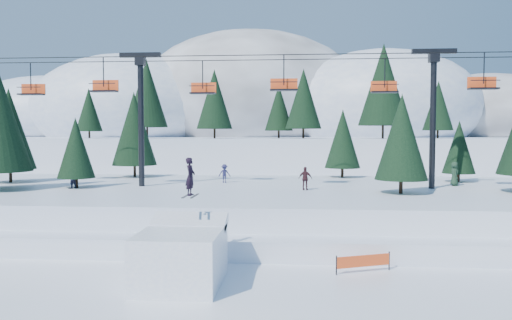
# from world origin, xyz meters

# --- Properties ---
(ground) EXTENTS (160.00, 160.00, 0.00)m
(ground) POSITION_xyz_m (0.00, 0.00, 0.00)
(ground) COLOR white
(ground) RESTS_ON ground
(mid_shelf) EXTENTS (70.00, 22.00, 2.50)m
(mid_shelf) POSITION_xyz_m (0.00, 18.00, 1.25)
(mid_shelf) COLOR white
(mid_shelf) RESTS_ON ground
(berm) EXTENTS (70.00, 6.00, 1.10)m
(berm) POSITION_xyz_m (0.00, 8.00, 0.55)
(berm) COLOR white
(berm) RESTS_ON ground
(mountain_ridge) EXTENTS (119.00, 60.58, 26.46)m
(mountain_ridge) POSITION_xyz_m (-5.08, 73.34, 9.64)
(mountain_ridge) COLOR white
(mountain_ridge) RESTS_ON ground
(jump_kicker) EXTENTS (3.49, 4.75, 5.47)m
(jump_kicker) POSITION_xyz_m (-2.04, 1.39, 1.30)
(jump_kicker) COLOR white
(jump_kicker) RESTS_ON ground
(chairlift) EXTENTS (46.00, 3.21, 10.28)m
(chairlift) POSITION_xyz_m (1.13, 18.05, 9.32)
(chairlift) COLOR black
(chairlift) RESTS_ON mid_shelf
(conifer_stand) EXTENTS (62.05, 17.05, 10.22)m
(conifer_stand) POSITION_xyz_m (3.76, 18.78, 7.27)
(conifer_stand) COLOR black
(conifer_stand) RESTS_ON mid_shelf
(distant_skiers) EXTENTS (29.79, 6.20, 1.87)m
(distant_skiers) POSITION_xyz_m (0.75, 18.50, 3.36)
(distant_skiers) COLOR #272947
(distant_skiers) RESTS_ON mid_shelf
(banner_near) EXTENTS (2.66, 1.10, 0.90)m
(banner_near) POSITION_xyz_m (6.12, 3.85, 0.54)
(banner_near) COLOR black
(banner_near) RESTS_ON ground
(banner_far) EXTENTS (2.80, 0.64, 0.90)m
(banner_far) POSITION_xyz_m (9.79, 5.57, 0.54)
(banner_far) COLOR black
(banner_far) RESTS_ON ground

